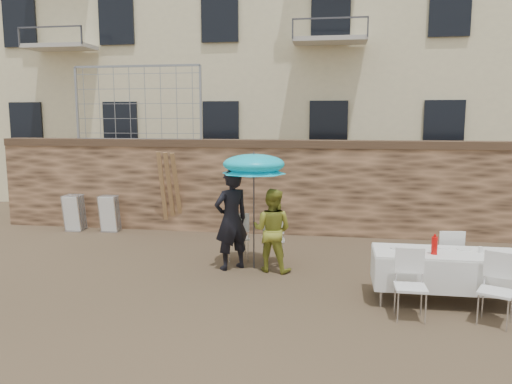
# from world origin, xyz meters

# --- Properties ---
(ground) EXTENTS (80.00, 80.00, 0.00)m
(ground) POSITION_xyz_m (0.00, 0.00, 0.00)
(ground) COLOR brown
(ground) RESTS_ON ground
(stone_wall) EXTENTS (13.00, 0.50, 2.20)m
(stone_wall) POSITION_xyz_m (0.00, 5.00, 1.10)
(stone_wall) COLOR brown
(stone_wall) RESTS_ON ground
(chain_link_fence) EXTENTS (3.20, 0.06, 1.80)m
(chain_link_fence) POSITION_xyz_m (-3.00, 5.00, 3.10)
(chain_link_fence) COLOR gray
(chain_link_fence) RESTS_ON stone_wall
(man_suit) EXTENTS (0.80, 0.78, 1.85)m
(man_suit) POSITION_xyz_m (-0.01, 1.92, 0.92)
(man_suit) COLOR black
(man_suit) RESTS_ON ground
(woman_dress) EXTENTS (0.83, 0.71, 1.51)m
(woman_dress) POSITION_xyz_m (0.74, 1.92, 0.75)
(woman_dress) COLOR gold
(woman_dress) RESTS_ON ground
(umbrella) EXTENTS (1.17, 1.17, 1.99)m
(umbrella) POSITION_xyz_m (0.39, 2.02, 1.87)
(umbrella) COLOR #3F3F44
(umbrella) RESTS_ON ground
(couple_chair_left) EXTENTS (0.61, 0.61, 0.96)m
(couple_chair_left) POSITION_xyz_m (-0.01, 2.47, 0.48)
(couple_chair_left) COLOR white
(couple_chair_left) RESTS_ON ground
(couple_chair_right) EXTENTS (0.55, 0.55, 0.96)m
(couple_chair_right) POSITION_xyz_m (0.69, 2.47, 0.48)
(couple_chair_right) COLOR white
(couple_chair_right) RESTS_ON ground
(banquet_table) EXTENTS (2.10, 0.85, 0.78)m
(banquet_table) POSITION_xyz_m (3.50, 0.79, 0.73)
(banquet_table) COLOR silver
(banquet_table) RESTS_ON ground
(soda_bottle) EXTENTS (0.09, 0.09, 0.26)m
(soda_bottle) POSITION_xyz_m (3.30, 0.64, 0.91)
(soda_bottle) COLOR red
(soda_bottle) RESTS_ON banquet_table
(table_chair_front_left) EXTENTS (0.48, 0.48, 0.96)m
(table_chair_front_left) POSITION_xyz_m (2.90, 0.04, 0.48)
(table_chair_front_left) COLOR white
(table_chair_front_left) RESTS_ON ground
(table_chair_front_right) EXTENTS (0.64, 0.64, 0.96)m
(table_chair_front_right) POSITION_xyz_m (4.00, 0.04, 0.48)
(table_chair_front_right) COLOR white
(table_chair_front_right) RESTS_ON ground
(table_chair_back) EXTENTS (0.52, 0.52, 0.96)m
(table_chair_back) POSITION_xyz_m (3.70, 1.59, 0.48)
(table_chair_back) COLOR white
(table_chair_back) RESTS_ON ground
(chair_stack_left) EXTENTS (0.46, 0.47, 0.92)m
(chair_stack_left) POSITION_xyz_m (-4.46, 4.51, 0.46)
(chair_stack_left) COLOR white
(chair_stack_left) RESTS_ON ground
(chair_stack_right) EXTENTS (0.46, 0.40, 0.92)m
(chair_stack_right) POSITION_xyz_m (-3.56, 4.51, 0.46)
(chair_stack_right) COLOR white
(chair_stack_right) RESTS_ON ground
(wood_planks) EXTENTS (0.70, 0.20, 2.00)m
(wood_planks) POSITION_xyz_m (-1.96, 4.58, 1.00)
(wood_planks) COLOR #A37749
(wood_planks) RESTS_ON ground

